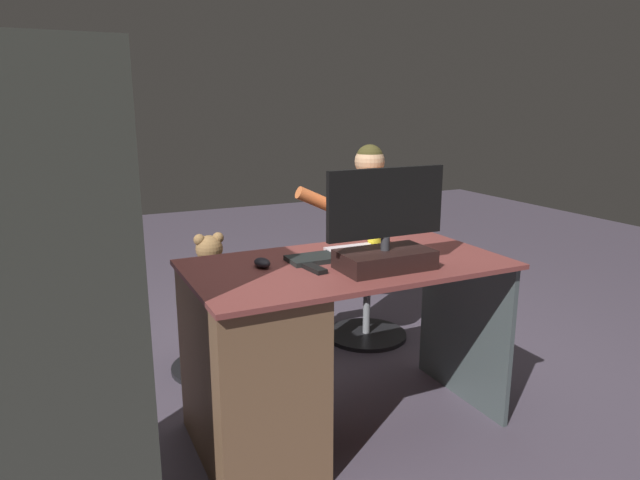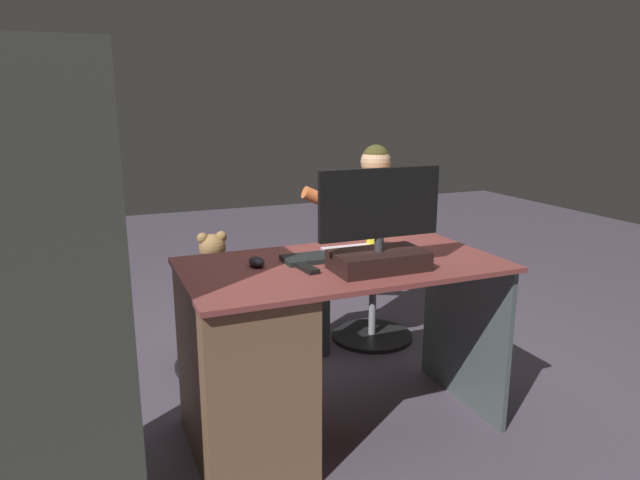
{
  "view_description": "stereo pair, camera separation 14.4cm",
  "coord_description": "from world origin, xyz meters",
  "px_view_note": "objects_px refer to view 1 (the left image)",
  "views": [
    {
      "loc": [
        1.08,
        2.37,
        1.4
      ],
      "look_at": [
        -0.06,
        -0.01,
        0.76
      ],
      "focal_mm": 32.01,
      "sensor_mm": 36.0,
      "label": 1
    },
    {
      "loc": [
        0.95,
        2.43,
        1.4
      ],
      "look_at": [
        -0.06,
        -0.01,
        0.76
      ],
      "focal_mm": 32.01,
      "sensor_mm": 36.0,
      "label": 2
    }
  ],
  "objects_px": {
    "desk": "(270,357)",
    "tv_remote": "(313,268)",
    "computer_mouse": "(262,263)",
    "cup": "(375,236)",
    "keyboard": "(336,256)",
    "visitor_chair": "(367,299)",
    "office_chair_teddy": "(213,326)",
    "monitor": "(385,238)",
    "teddy_bear": "(209,265)",
    "person": "(356,231)"
  },
  "relations": [
    {
      "from": "desk",
      "to": "tv_remote",
      "type": "xyz_separation_m",
      "value": [
        -0.17,
        0.04,
        0.36
      ]
    },
    {
      "from": "computer_mouse",
      "to": "cup",
      "type": "height_order",
      "value": "cup"
    },
    {
      "from": "keyboard",
      "to": "visitor_chair",
      "type": "xyz_separation_m",
      "value": [
        -0.59,
        -0.74,
        -0.52
      ]
    },
    {
      "from": "keyboard",
      "to": "office_chair_teddy",
      "type": "height_order",
      "value": "keyboard"
    },
    {
      "from": "monitor",
      "to": "tv_remote",
      "type": "distance_m",
      "value": 0.31
    },
    {
      "from": "teddy_bear",
      "to": "desk",
      "type": "bearing_deg",
      "value": 91.83
    },
    {
      "from": "monitor",
      "to": "keyboard",
      "type": "relative_size",
      "value": 1.21
    },
    {
      "from": "computer_mouse",
      "to": "visitor_chair",
      "type": "relative_size",
      "value": 0.2
    },
    {
      "from": "desk",
      "to": "keyboard",
      "type": "xyz_separation_m",
      "value": [
        -0.33,
        -0.08,
        0.37
      ]
    },
    {
      "from": "computer_mouse",
      "to": "person",
      "type": "height_order",
      "value": "person"
    },
    {
      "from": "monitor",
      "to": "teddy_bear",
      "type": "distance_m",
      "value": 1.1
    },
    {
      "from": "teddy_bear",
      "to": "cup",
      "type": "bearing_deg",
      "value": 133.47
    },
    {
      "from": "computer_mouse",
      "to": "teddy_bear",
      "type": "xyz_separation_m",
      "value": [
        0.03,
        -0.72,
        -0.19
      ]
    },
    {
      "from": "keyboard",
      "to": "person",
      "type": "bearing_deg",
      "value": -124.62
    },
    {
      "from": "keyboard",
      "to": "tv_remote",
      "type": "xyz_separation_m",
      "value": [
        0.16,
        0.12,
        -0.0
      ]
    },
    {
      "from": "cup",
      "to": "tv_remote",
      "type": "relative_size",
      "value": 0.69
    },
    {
      "from": "office_chair_teddy",
      "to": "computer_mouse",
      "type": "bearing_deg",
      "value": 92.56
    },
    {
      "from": "teddy_bear",
      "to": "monitor",
      "type": "bearing_deg",
      "value": 115.96
    },
    {
      "from": "visitor_chair",
      "to": "desk",
      "type": "bearing_deg",
      "value": 41.36
    },
    {
      "from": "cup",
      "to": "office_chair_teddy",
      "type": "bearing_deg",
      "value": -46.06
    },
    {
      "from": "cup",
      "to": "visitor_chair",
      "type": "distance_m",
      "value": 0.93
    },
    {
      "from": "person",
      "to": "tv_remote",
      "type": "bearing_deg",
      "value": 51.95
    },
    {
      "from": "desk",
      "to": "person",
      "type": "bearing_deg",
      "value": -135.95
    },
    {
      "from": "computer_mouse",
      "to": "tv_remote",
      "type": "height_order",
      "value": "computer_mouse"
    },
    {
      "from": "computer_mouse",
      "to": "tv_remote",
      "type": "bearing_deg",
      "value": 142.57
    },
    {
      "from": "tv_remote",
      "to": "visitor_chair",
      "type": "xyz_separation_m",
      "value": [
        -0.76,
        -0.86,
        -0.52
      ]
    },
    {
      "from": "keyboard",
      "to": "computer_mouse",
      "type": "distance_m",
      "value": 0.33
    },
    {
      "from": "desk",
      "to": "computer_mouse",
      "type": "distance_m",
      "value": 0.38
    },
    {
      "from": "desk",
      "to": "monitor",
      "type": "height_order",
      "value": "monitor"
    },
    {
      "from": "desk",
      "to": "teddy_bear",
      "type": "height_order",
      "value": "desk"
    },
    {
      "from": "monitor",
      "to": "cup",
      "type": "bearing_deg",
      "value": -114.67
    },
    {
      "from": "office_chair_teddy",
      "to": "visitor_chair",
      "type": "xyz_separation_m",
      "value": [
        -0.95,
        -0.02,
        -0.01
      ]
    },
    {
      "from": "keyboard",
      "to": "person",
      "type": "distance_m",
      "value": 0.9
    },
    {
      "from": "monitor",
      "to": "tv_remote",
      "type": "xyz_separation_m",
      "value": [
        0.27,
        -0.1,
        -0.12
      ]
    },
    {
      "from": "computer_mouse",
      "to": "teddy_bear",
      "type": "bearing_deg",
      "value": -87.48
    },
    {
      "from": "office_chair_teddy",
      "to": "visitor_chair",
      "type": "height_order",
      "value": "same"
    },
    {
      "from": "teddy_bear",
      "to": "office_chair_teddy",
      "type": "bearing_deg",
      "value": 90.0
    },
    {
      "from": "desk",
      "to": "teddy_bear",
      "type": "xyz_separation_m",
      "value": [
        0.03,
        -0.8,
        0.18
      ]
    },
    {
      "from": "monitor",
      "to": "computer_mouse",
      "type": "relative_size",
      "value": 5.28
    },
    {
      "from": "desk",
      "to": "teddy_bear",
      "type": "relative_size",
      "value": 4.2
    },
    {
      "from": "tv_remote",
      "to": "visitor_chair",
      "type": "distance_m",
      "value": 1.26
    },
    {
      "from": "cup",
      "to": "person",
      "type": "bearing_deg",
      "value": -111.98
    },
    {
      "from": "monitor",
      "to": "office_chair_teddy",
      "type": "distance_m",
      "value": 1.22
    },
    {
      "from": "monitor",
      "to": "visitor_chair",
      "type": "height_order",
      "value": "monitor"
    },
    {
      "from": "keyboard",
      "to": "computer_mouse",
      "type": "height_order",
      "value": "computer_mouse"
    },
    {
      "from": "tv_remote",
      "to": "visitor_chair",
      "type": "relative_size",
      "value": 0.31
    },
    {
      "from": "monitor",
      "to": "office_chair_teddy",
      "type": "height_order",
      "value": "monitor"
    },
    {
      "from": "monitor",
      "to": "teddy_bear",
      "type": "xyz_separation_m",
      "value": [
        0.46,
        -0.95,
        -0.3
      ]
    },
    {
      "from": "keyboard",
      "to": "computer_mouse",
      "type": "bearing_deg",
      "value": -1.32
    },
    {
      "from": "keyboard",
      "to": "teddy_bear",
      "type": "distance_m",
      "value": 0.83
    }
  ]
}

